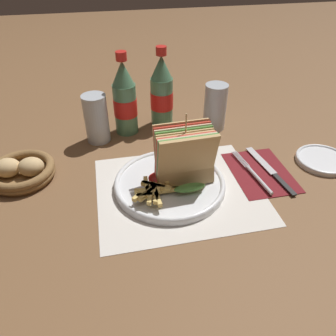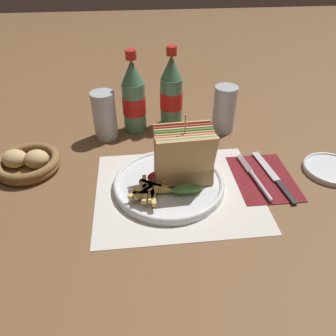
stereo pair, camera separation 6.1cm
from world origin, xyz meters
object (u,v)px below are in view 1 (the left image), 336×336
Objects in this scene: plate_main at (170,183)px; club_sandwich at (185,157)px; coke_bottle_near at (125,100)px; glass_far at (97,122)px; knife at (270,170)px; coke_bottle_far at (162,93)px; bread_basket at (21,171)px; side_saucer at (323,160)px; glass_near at (215,110)px; fork at (255,175)px.

club_sandwich is at bearing -5.66° from plate_main.
coke_bottle_near is 1.73× the size of glass_far.
knife is (0.26, 0.00, -0.00)m from plate_main.
glass_far is (-0.08, -0.03, -0.04)m from coke_bottle_near.
coke_bottle_far reaches higher than plate_main.
plate_main is at bearing -17.18° from bread_basket.
knife is 0.15m from side_saucer.
glass_far is at bearing 126.89° from club_sandwich.
glass_far is (-0.34, -0.00, 0.00)m from glass_near.
glass_far is at bearing -158.81° from coke_bottle_near.
coke_bottle_near reaches higher than glass_near.
coke_bottle_near is 1.00× the size of coke_bottle_far.
coke_bottle_near is at bearing 127.13° from fork.
club_sandwich is 0.73× the size of coke_bottle_far.
club_sandwich is 0.38m from side_saucer.
plate_main is 1.92× the size of side_saucer.
fork is 0.57m from bread_basket.
side_saucer is at bearing -28.77° from coke_bottle_near.
glass_far is at bearing 137.91° from fork.
bread_basket reaches higher than knife.
coke_bottle_far is (0.01, 0.31, 0.02)m from club_sandwich.
coke_bottle_far is 0.16m from glass_near.
coke_bottle_far is 0.44m from bread_basket.
knife is (0.05, 0.01, -0.00)m from fork.
fork and side_saucer have the same top height.
glass_far reaches higher than knife.
coke_bottle_far is at bearing 82.43° from plate_main.
coke_bottle_near is 1.50× the size of bread_basket.
glass_near is (0.19, 0.25, 0.05)m from plate_main.
side_saucer reaches higher than knife.
fork is at bearing -46.04° from coke_bottle_near.
coke_bottle_near is (-0.33, 0.28, 0.10)m from knife.
club_sandwich reaches higher than glass_near.
plate_main is at bearing -177.70° from side_saucer.
coke_bottle_far is (0.04, 0.30, 0.09)m from plate_main.
coke_bottle_far is at bearing 142.25° from side_saucer.
knife is at bearing -30.53° from glass_far.
fork is at bearing -11.90° from bread_basket.
club_sandwich is 0.73× the size of coke_bottle_near.
coke_bottle_near is at bearing 151.23° from side_saucer.
coke_bottle_near reaches higher than plate_main.
glass_far reaches higher than fork.
plate_main is 0.21m from fork.
knife is at bearing -9.61° from bread_basket.
fork is 0.77× the size of coke_bottle_far.
club_sandwich is 0.83× the size of knife.
knife is at bearing 10.74° from fork.
knife is 0.88× the size of coke_bottle_far.
fork is 1.34× the size of side_saucer.
coke_bottle_near is (-0.28, 0.29, 0.09)m from fork.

